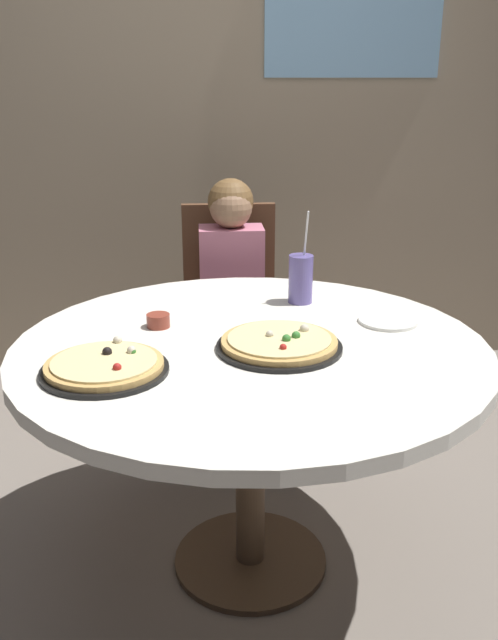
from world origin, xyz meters
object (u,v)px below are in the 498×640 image
Objects in this scene: pizza_cheese at (105,366)px; chair_wooden at (231,304)px; plate_small at (388,321)px; sauce_bowl at (158,321)px; dining_table at (250,370)px; diner_child at (233,328)px; pizza_veggie at (279,343)px; soda_cup at (301,279)px.

chair_wooden is at bearing 72.20° from pizza_cheese.
pizza_cheese is at bearing -159.29° from plate_small.
pizza_cheese is 0.88m from plate_small.
plate_small is at bearing -1.49° from sauce_bowl.
diner_child reaches higher than dining_table.
diner_child is 0.79m from sauce_bowl.
diner_child is 0.87m from plate_small.
pizza_cheese is at bearing -165.15° from pizza_veggie.
pizza_veggie reaches higher than sauce_bowl.
pizza_veggie is 0.40m from sauce_bowl.
dining_table is 4.36× the size of soda_cup.
sauce_bowl is (-0.26, -0.87, 0.24)m from chair_wooden.
pizza_veggie is 0.48m from pizza_cheese.
dining_table is 1.24× the size of diner_child.
pizza_cheese is 1.81× the size of plate_small.
chair_wooden is at bearing 93.96° from pizza_veggie.
pizza_cheese is at bearing -110.68° from diner_child.
pizza_veggie is 4.98× the size of sauce_bowl.
dining_table is 3.85× the size of pizza_veggie.
soda_cup is (0.20, 0.35, 0.17)m from dining_table.
soda_cup is at bearing 73.51° from pizza_veggie.
plate_small is (0.43, -0.89, 0.22)m from chair_wooden.
pizza_veggie reaches higher than plate_small.
pizza_cheese is 0.79m from soda_cup.
diner_child is 3.32× the size of pizza_cheese.
soda_cup is at bearing -73.72° from chair_wooden.
sauce_bowl is at bearing -156.19° from soda_cup.
chair_wooden is at bearing 115.90° from plate_small.
pizza_cheese reaches higher than plate_small.
pizza_veggie is 0.43m from soda_cup.
dining_table is 0.14m from pizza_veggie.
diner_child is at bearing -90.32° from chair_wooden.
pizza_veggie is (0.08, -0.90, 0.28)m from diner_child.
chair_wooden is at bearing 89.97° from dining_table.
soda_cup reaches higher than chair_wooden.
sauce_bowl is at bearing 178.51° from plate_small.
chair_wooden is at bearing 106.28° from soda_cup.
pizza_cheese is 1.06× the size of soda_cup.
soda_cup is 0.33m from plate_small.
pizza_cheese is (-0.46, -0.12, 0.00)m from pizza_veggie.
chair_wooden is 0.76m from soda_cup.
diner_child is at bearing 111.96° from soda_cup.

